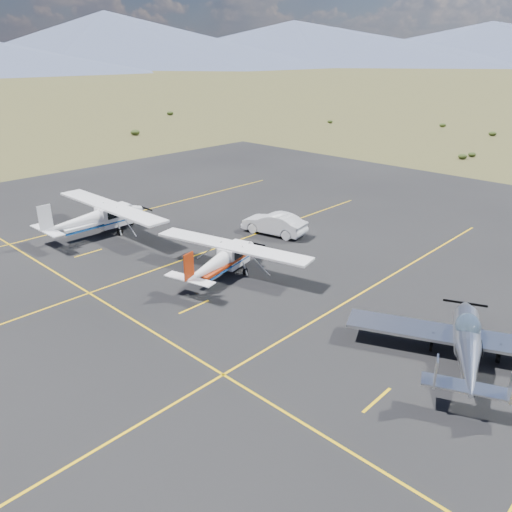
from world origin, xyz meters
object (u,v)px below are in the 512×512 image
aircraft_plain (96,217)px  aircraft_low_wing (467,342)px  aircraft_cessna (222,259)px  sedan (274,224)px

aircraft_plain → aircraft_low_wing: bearing=-85.3°
aircraft_low_wing → aircraft_plain: (-2.40, 26.17, 0.28)m
aircraft_low_wing → aircraft_cessna: 14.14m
aircraft_low_wing → aircraft_cessna: (-1.12, 14.10, 0.09)m
aircraft_low_wing → sedan: bearing=44.8°
sedan → aircraft_low_wing: bearing=57.3°
aircraft_low_wing → aircraft_plain: bearing=71.5°
aircraft_plain → aircraft_cessna: bearing=-84.5°
aircraft_low_wing → aircraft_plain: size_ratio=0.84×
aircraft_low_wing → aircraft_cessna: aircraft_cessna is taller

